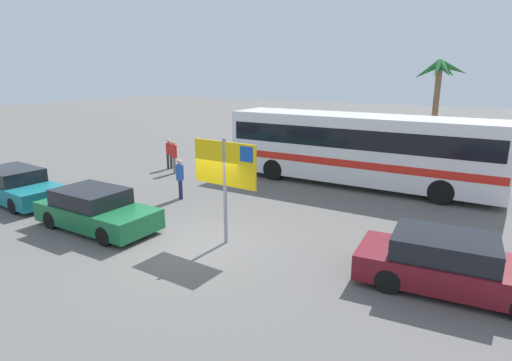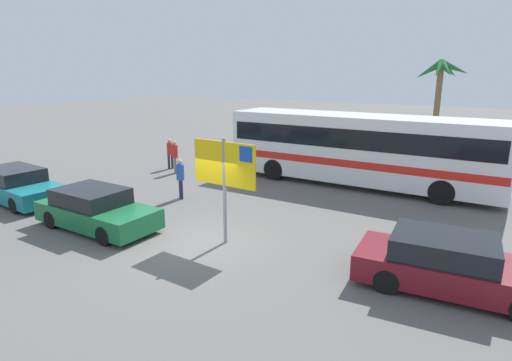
{
  "view_description": "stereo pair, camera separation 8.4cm",
  "coord_description": "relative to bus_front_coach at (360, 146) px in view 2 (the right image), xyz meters",
  "views": [
    {
      "loc": [
        7.67,
        -8.99,
        5.02
      ],
      "look_at": [
        0.22,
        3.23,
        1.3
      ],
      "focal_mm": 29.31,
      "sensor_mm": 36.0,
      "label": 1
    },
    {
      "loc": [
        7.74,
        -8.95,
        5.02
      ],
      "look_at": [
        0.22,
        3.23,
        1.3
      ],
      "focal_mm": 29.31,
      "sensor_mm": 36.0,
      "label": 2
    }
  ],
  "objects": [
    {
      "name": "palm_tree_seaside",
      "position": [
        2.03,
        6.91,
        2.85
      ],
      "size": [
        2.83,
        2.91,
        5.71
      ],
      "color": "brown",
      "rests_on": "ground"
    },
    {
      "name": "ground",
      "position": [
        -1.97,
        -9.32,
        -1.78
      ],
      "size": [
        120.0,
        120.0,
        0.0
      ],
      "primitive_type": "plane",
      "color": "#605E5B"
    },
    {
      "name": "pedestrian_near_sign",
      "position": [
        -5.44,
        -5.93,
        -0.82
      ],
      "size": [
        0.32,
        0.32,
        1.64
      ],
      "rotation": [
        0.0,
        0.0,
        4.05
      ],
      "color": "#1E2347",
      "rests_on": "ground"
    },
    {
      "name": "pedestrian_crossing_lot",
      "position": [
        -8.67,
        -2.72,
        -0.8
      ],
      "size": [
        0.32,
        0.32,
        1.68
      ],
      "rotation": [
        0.0,
        0.0,
        3.9
      ],
      "color": "#706656",
      "rests_on": "ground"
    },
    {
      "name": "car_green",
      "position": [
        -5.58,
        -9.93,
        -1.15
      ],
      "size": [
        4.29,
        1.85,
        1.32
      ],
      "rotation": [
        0.0,
        0.0,
        -0.01
      ],
      "color": "#196638",
      "rests_on": "ground"
    },
    {
      "name": "car_teal",
      "position": [
        -10.82,
        -9.61,
        -1.15
      ],
      "size": [
        4.69,
        2.13,
        1.32
      ],
      "rotation": [
        0.0,
        0.0,
        -0.07
      ],
      "color": "#19757F",
      "rests_on": "ground"
    },
    {
      "name": "car_maroon",
      "position": [
        4.96,
        -8.21,
        -1.15
      ],
      "size": [
        4.59,
        2.23,
        1.32
      ],
      "rotation": [
        0.0,
        0.0,
        0.09
      ],
      "color": "maroon",
      "rests_on": "ground"
    },
    {
      "name": "bus_front_coach",
      "position": [
        0.0,
        0.0,
        0.0
      ],
      "size": [
        12.04,
        2.7,
        3.17
      ],
      "color": "white",
      "rests_on": "ground"
    },
    {
      "name": "ferry_sign",
      "position": [
        -1.18,
        -8.69,
        0.54
      ],
      "size": [
        2.2,
        0.16,
        3.2
      ],
      "rotation": [
        0.0,
        0.0,
        -0.05
      ],
      "color": "gray",
      "rests_on": "ground"
    },
    {
      "name": "pedestrian_by_bus",
      "position": [
        -9.6,
        -2.07,
        -0.85
      ],
      "size": [
        0.32,
        0.32,
        1.6
      ],
      "rotation": [
        0.0,
        0.0,
        5.69
      ],
      "color": "#2D2D33",
      "rests_on": "ground"
    }
  ]
}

